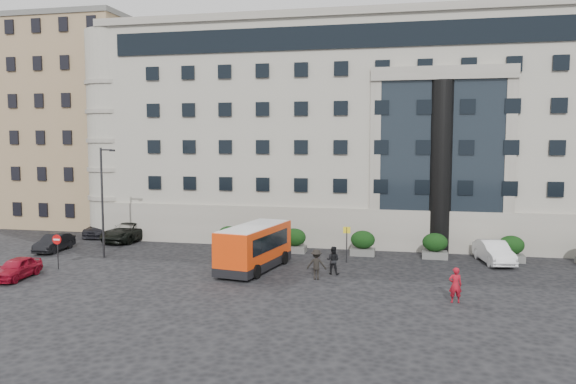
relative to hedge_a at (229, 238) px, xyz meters
name	(u,v)px	position (x,y,z in m)	size (l,w,h in m)	color
ground	(251,275)	(4.00, -7.80, -0.93)	(120.00, 120.00, 0.00)	black
civic_building	(371,135)	(10.00, 14.20, 8.07)	(44.00, 24.00, 18.00)	#9F9B8C
entrance_column	(441,167)	(16.00, 2.50, 5.57)	(1.80, 1.80, 13.00)	black
apartment_near	(83,126)	(-20.00, 12.20, 9.07)	(14.00, 14.00, 20.00)	#947A56
apartment_far	(137,122)	(-23.00, 30.20, 10.07)	(13.00, 13.00, 22.00)	brown
hedge_a	(229,238)	(0.00, 0.00, 0.00)	(1.80, 1.26, 1.84)	#535351
hedge_b	(294,240)	(5.20, 0.00, 0.00)	(1.80, 1.26, 1.84)	#535351
hedge_c	(363,243)	(10.40, 0.00, 0.00)	(1.80, 1.26, 1.84)	#535351
hedge_d	(435,246)	(15.60, 0.00, 0.00)	(1.80, 1.26, 1.84)	#535351
hedge_e	(511,248)	(20.80, 0.00, 0.00)	(1.80, 1.26, 1.84)	#535351
street_lamp	(103,198)	(-7.94, -4.80, 3.44)	(1.16, 0.18, 8.00)	#262628
bus_stop_sign	(347,238)	(9.50, -2.80, 0.80)	(0.50, 0.08, 2.52)	#262628
no_entry_sign	(57,245)	(-9.00, -8.84, 0.72)	(0.64, 0.16, 2.32)	#262628
minibus	(254,245)	(3.77, -6.20, 0.69)	(3.62, 7.34, 2.93)	red
red_truck	(161,213)	(-9.70, 8.60, 0.61)	(3.38, 5.92, 3.01)	maroon
parked_car_a	(16,268)	(-9.95, -11.63, -0.27)	(1.55, 3.85, 1.31)	maroon
parked_car_b	(54,243)	(-13.00, -3.44, -0.27)	(1.40, 4.03, 1.33)	black
parked_car_c	(104,227)	(-13.00, 3.85, -0.16)	(2.15, 5.28, 1.53)	black
parked_car_d	(129,232)	(-9.54, 1.89, -0.14)	(2.62, 5.68, 1.58)	black
white_taxi	(494,252)	(19.54, -0.80, -0.15)	(1.65, 4.72, 1.56)	silver
pedestrian_a	(455,285)	(16.14, -11.31, 0.01)	(0.69, 0.45, 1.89)	maroon
pedestrian_b	(333,260)	(9.01, -6.36, -0.03)	(0.87, 0.68, 1.79)	black
pedestrian_c	(316,264)	(8.20, -7.94, 0.01)	(1.21, 0.69, 1.87)	black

